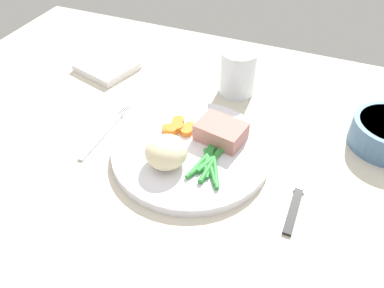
{
  "coord_description": "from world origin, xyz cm",
  "views": [
    {
      "loc": [
        18.78,
        -42.92,
        48.11
      ],
      "look_at": [
        0.2,
        1.96,
        4.6
      ],
      "focal_mm": 36.83,
      "sensor_mm": 36.0,
      "label": 1
    }
  ],
  "objects_px": {
    "dinner_plate": "(192,152)",
    "water_glass": "(238,75)",
    "knife": "(300,187)",
    "fork": "(106,131)",
    "meat_portion": "(221,132)",
    "napkin": "(107,66)"
  },
  "relations": [
    {
      "from": "meat_portion",
      "to": "fork",
      "type": "xyz_separation_m",
      "value": [
        -0.2,
        -0.04,
        -0.03
      ]
    },
    {
      "from": "fork",
      "to": "napkin",
      "type": "height_order",
      "value": "napkin"
    },
    {
      "from": "fork",
      "to": "water_glass",
      "type": "xyz_separation_m",
      "value": [
        0.18,
        0.21,
        0.04
      ]
    },
    {
      "from": "water_glass",
      "to": "napkin",
      "type": "height_order",
      "value": "water_glass"
    },
    {
      "from": "napkin",
      "to": "meat_portion",
      "type": "bearing_deg",
      "value": -24.3
    },
    {
      "from": "fork",
      "to": "water_glass",
      "type": "height_order",
      "value": "water_glass"
    },
    {
      "from": "dinner_plate",
      "to": "meat_portion",
      "type": "xyz_separation_m",
      "value": [
        0.04,
        0.04,
        0.02
      ]
    },
    {
      "from": "dinner_plate",
      "to": "water_glass",
      "type": "height_order",
      "value": "water_glass"
    },
    {
      "from": "knife",
      "to": "fork",
      "type": "bearing_deg",
      "value": 177.11
    },
    {
      "from": "fork",
      "to": "water_glass",
      "type": "bearing_deg",
      "value": 53.33
    },
    {
      "from": "knife",
      "to": "napkin",
      "type": "distance_m",
      "value": 0.5
    },
    {
      "from": "meat_portion",
      "to": "water_glass",
      "type": "xyz_separation_m",
      "value": [
        -0.02,
        0.17,
        0.01
      ]
    },
    {
      "from": "water_glass",
      "to": "fork",
      "type": "bearing_deg",
      "value": -129.98
    },
    {
      "from": "dinner_plate",
      "to": "knife",
      "type": "height_order",
      "value": "dinner_plate"
    },
    {
      "from": "dinner_plate",
      "to": "meat_portion",
      "type": "relative_size",
      "value": 3.38
    },
    {
      "from": "fork",
      "to": "napkin",
      "type": "relative_size",
      "value": 1.45
    },
    {
      "from": "fork",
      "to": "dinner_plate",
      "type": "bearing_deg",
      "value": 4.18
    },
    {
      "from": "water_glass",
      "to": "napkin",
      "type": "distance_m",
      "value": 0.29
    },
    {
      "from": "dinner_plate",
      "to": "meat_portion",
      "type": "height_order",
      "value": "meat_portion"
    },
    {
      "from": "meat_portion",
      "to": "napkin",
      "type": "bearing_deg",
      "value": 155.7
    },
    {
      "from": "dinner_plate",
      "to": "fork",
      "type": "relative_size",
      "value": 1.6
    },
    {
      "from": "dinner_plate",
      "to": "water_glass",
      "type": "bearing_deg",
      "value": 86.98
    }
  ]
}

